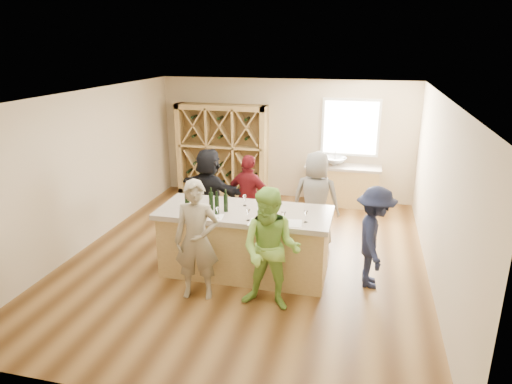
% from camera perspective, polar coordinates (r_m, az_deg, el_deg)
% --- Properties ---
extents(floor, '(6.00, 7.00, 0.10)m').
position_cam_1_polar(floor, '(8.10, -1.04, -8.48)').
color(floor, brown).
rests_on(floor, ground).
extents(ceiling, '(6.00, 7.00, 0.10)m').
position_cam_1_polar(ceiling, '(7.27, -1.17, 12.40)').
color(ceiling, white).
rests_on(ceiling, ground).
extents(wall_back, '(6.00, 0.10, 2.80)m').
position_cam_1_polar(wall_back, '(10.92, 3.71, 6.64)').
color(wall_back, '#C7B290').
rests_on(wall_back, ground).
extents(wall_front, '(6.00, 0.10, 2.80)m').
position_cam_1_polar(wall_front, '(4.48, -13.05, -11.52)').
color(wall_front, '#C7B290').
rests_on(wall_front, ground).
extents(wall_left, '(0.10, 7.00, 2.80)m').
position_cam_1_polar(wall_left, '(8.82, -20.65, 2.68)').
color(wall_left, '#C7B290').
rests_on(wall_left, ground).
extents(wall_right, '(0.10, 7.00, 2.80)m').
position_cam_1_polar(wall_right, '(7.42, 22.32, -0.34)').
color(wall_right, '#C7B290').
rests_on(wall_right, ground).
extents(window_frame, '(1.30, 0.06, 1.30)m').
position_cam_1_polar(window_frame, '(10.62, 11.73, 7.89)').
color(window_frame, white).
rests_on(window_frame, wall_back).
extents(window_pane, '(1.18, 0.01, 1.18)m').
position_cam_1_polar(window_pane, '(10.59, 11.72, 7.86)').
color(window_pane, white).
rests_on(window_pane, wall_back).
extents(wine_rack, '(2.20, 0.45, 2.20)m').
position_cam_1_polar(wine_rack, '(11.08, -4.27, 5.20)').
color(wine_rack, tan).
rests_on(wine_rack, floor).
extents(back_counter_base, '(1.60, 0.58, 0.86)m').
position_cam_1_polar(back_counter_base, '(10.68, 10.68, 0.70)').
color(back_counter_base, tan).
rests_on(back_counter_base, floor).
extents(back_counter_top, '(1.70, 0.62, 0.06)m').
position_cam_1_polar(back_counter_top, '(10.55, 10.82, 3.09)').
color(back_counter_top, '#A59787').
rests_on(back_counter_top, back_counter_base).
extents(sink, '(0.54, 0.54, 0.19)m').
position_cam_1_polar(sink, '(10.53, 9.78, 3.81)').
color(sink, silver).
rests_on(sink, back_counter_top).
extents(faucet, '(0.02, 0.02, 0.30)m').
position_cam_1_polar(faucet, '(10.69, 9.87, 4.34)').
color(faucet, silver).
rests_on(faucet, back_counter_top).
extents(tasting_counter_base, '(2.60, 1.00, 1.00)m').
position_cam_1_polar(tasting_counter_base, '(7.38, -1.40, -6.52)').
color(tasting_counter_base, tan).
rests_on(tasting_counter_base, floor).
extents(tasting_counter_top, '(2.72, 1.12, 0.08)m').
position_cam_1_polar(tasting_counter_top, '(7.17, -1.44, -2.60)').
color(tasting_counter_top, '#A59787').
rests_on(tasting_counter_top, tasting_counter_base).
extents(wine_bottle_a, '(0.10, 0.10, 0.31)m').
position_cam_1_polar(wine_bottle_a, '(7.21, -8.59, -1.00)').
color(wine_bottle_a, black).
rests_on(wine_bottle_a, tasting_counter_top).
extents(wine_bottle_b, '(0.09, 0.09, 0.29)m').
position_cam_1_polar(wine_bottle_b, '(7.10, -7.40, -1.34)').
color(wine_bottle_b, black).
rests_on(wine_bottle_b, tasting_counter_top).
extents(wine_bottle_c, '(0.09, 0.09, 0.29)m').
position_cam_1_polar(wine_bottle_c, '(7.15, -5.62, -1.15)').
color(wine_bottle_c, black).
rests_on(wine_bottle_c, tasting_counter_top).
extents(wine_bottle_d, '(0.09, 0.09, 0.29)m').
position_cam_1_polar(wine_bottle_d, '(6.97, -4.91, -1.67)').
color(wine_bottle_d, black).
rests_on(wine_bottle_d, tasting_counter_top).
extents(wine_bottle_e, '(0.08, 0.08, 0.28)m').
position_cam_1_polar(wine_bottle_e, '(7.07, -3.80, -1.37)').
color(wine_bottle_e, black).
rests_on(wine_bottle_e, tasting_counter_top).
extents(wine_glass_a, '(0.07, 0.07, 0.17)m').
position_cam_1_polar(wine_glass_a, '(6.81, -4.78, -2.69)').
color(wine_glass_a, white).
rests_on(wine_glass_a, tasting_counter_top).
extents(wine_glass_b, '(0.08, 0.08, 0.17)m').
position_cam_1_polar(wine_glass_b, '(6.72, -0.98, -2.90)').
color(wine_glass_b, white).
rests_on(wine_glass_b, tasting_counter_top).
extents(wine_glass_c, '(0.09, 0.09, 0.19)m').
position_cam_1_polar(wine_glass_c, '(6.59, 3.46, -3.27)').
color(wine_glass_c, white).
rests_on(wine_glass_c, tasting_counter_top).
extents(wine_glass_d, '(0.09, 0.09, 0.19)m').
position_cam_1_polar(wine_glass_d, '(6.85, 1.96, -2.40)').
color(wine_glass_d, white).
rests_on(wine_glass_d, tasting_counter_top).
extents(wine_glass_e, '(0.08, 0.08, 0.16)m').
position_cam_1_polar(wine_glass_e, '(6.69, 6.24, -3.13)').
color(wine_glass_e, white).
rests_on(wine_glass_e, tasting_counter_top).
extents(tasting_menu_a, '(0.23, 0.29, 0.00)m').
position_cam_1_polar(tasting_menu_a, '(6.91, -4.97, -3.12)').
color(tasting_menu_a, white).
rests_on(tasting_menu_a, tasting_counter_top).
extents(tasting_menu_b, '(0.23, 0.30, 0.00)m').
position_cam_1_polar(tasting_menu_b, '(6.68, 0.10, -3.81)').
color(tasting_menu_b, white).
rests_on(tasting_menu_b, tasting_counter_top).
extents(tasting_menu_c, '(0.26, 0.33, 0.00)m').
position_cam_1_polar(tasting_menu_c, '(6.67, 4.78, -3.90)').
color(tasting_menu_c, white).
rests_on(tasting_menu_c, tasting_counter_top).
extents(person_near_left, '(0.72, 0.58, 1.78)m').
position_cam_1_polar(person_near_left, '(6.61, -7.42, -6.01)').
color(person_near_left, gray).
rests_on(person_near_left, floor).
extents(person_near_right, '(0.89, 0.52, 1.76)m').
position_cam_1_polar(person_near_right, '(6.29, 1.86, -7.27)').
color(person_near_right, '#8CC64C').
rests_on(person_near_right, floor).
extents(person_server, '(0.54, 1.05, 1.59)m').
position_cam_1_polar(person_server, '(7.11, 14.55, -5.53)').
color(person_server, '#191E38').
rests_on(person_server, floor).
extents(person_far_mid, '(1.07, 0.74, 1.66)m').
position_cam_1_polar(person_far_mid, '(8.43, -0.87, -0.87)').
color(person_far_mid, '#590F14').
rests_on(person_far_mid, floor).
extents(person_far_right, '(0.90, 0.62, 1.77)m').
position_cam_1_polar(person_far_right, '(8.30, 7.47, -0.93)').
color(person_far_right, slate).
rests_on(person_far_right, floor).
extents(person_far_left, '(1.69, 1.13, 1.72)m').
position_cam_1_polar(person_far_left, '(8.75, -5.86, -0.04)').
color(person_far_left, black).
rests_on(person_far_left, floor).
extents(wine_glass_f, '(0.07, 0.07, 0.18)m').
position_cam_1_polar(wine_glass_f, '(7.32, -1.41, -1.07)').
color(wine_glass_f, white).
rests_on(wine_glass_f, tasting_counter_top).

